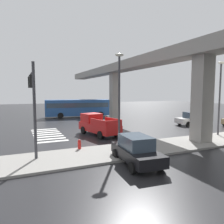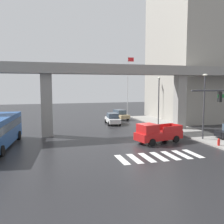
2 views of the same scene
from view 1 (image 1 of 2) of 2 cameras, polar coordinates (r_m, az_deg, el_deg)
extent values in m
plane|color=#232326|center=(24.15, -3.14, -4.97)|extent=(120.00, 120.00, 0.00)
cube|color=silver|center=(26.03, -17.71, -4.45)|extent=(0.55, 2.80, 0.01)
cube|color=silver|center=(24.95, -17.44, -4.86)|extent=(0.55, 2.80, 0.01)
cube|color=silver|center=(23.88, -17.14, -5.31)|extent=(0.55, 2.80, 0.01)
cube|color=silver|center=(22.80, -16.81, -5.81)|extent=(0.55, 2.80, 0.01)
cube|color=silver|center=(21.73, -16.45, -6.35)|extent=(0.55, 2.80, 0.01)
cube|color=silver|center=(20.66, -16.06, -6.94)|extent=(0.55, 2.80, 0.01)
cube|color=silver|center=(19.60, -15.61, -7.60)|extent=(0.55, 2.80, 0.01)
cube|color=gray|center=(26.62, 8.88, 13.19)|extent=(59.49, 2.43, 1.20)
cube|color=gray|center=(34.19, 0.69, 4.32)|extent=(1.30, 1.30, 7.38)
cube|color=gray|center=(19.50, 22.93, 3.04)|extent=(1.30, 1.30, 7.38)
cube|color=gray|center=(17.56, 13.45, -8.84)|extent=(4.00, 36.00, 0.15)
cube|color=red|center=(21.52, -3.44, -4.15)|extent=(5.40, 3.01, 0.80)
cube|color=red|center=(22.61, -5.49, -1.52)|extent=(2.05, 2.09, 0.90)
cube|color=#3F5160|center=(23.01, -6.10, -1.41)|extent=(0.48, 1.65, 0.77)
cube|color=red|center=(19.99, -3.72, -2.86)|extent=(2.61, 0.70, 0.60)
cube|color=red|center=(20.99, 0.27, -2.45)|extent=(2.61, 0.70, 0.60)
cube|color=red|center=(19.40, 0.64, -3.10)|extent=(0.50, 1.72, 0.60)
cylinder|color=black|center=(22.46, -7.61, -4.82)|extent=(0.80, 0.45, 0.76)
cylinder|color=black|center=(23.38, -3.74, -4.37)|extent=(0.80, 0.45, 0.76)
cylinder|color=black|center=(19.81, -3.08, -6.16)|extent=(0.80, 0.45, 0.76)
cylinder|color=black|center=(20.85, 1.06, -5.57)|extent=(0.80, 0.45, 0.76)
cube|color=#234C8C|center=(37.20, -9.14, 1.18)|extent=(3.83, 11.03, 2.70)
cube|color=#2D3D4C|center=(37.17, -9.15, 1.90)|extent=(3.81, 10.50, 0.76)
cube|color=#2D3D4C|center=(38.25, -1.16, 1.87)|extent=(2.24, 0.36, 1.49)
cylinder|color=black|center=(39.17, -3.86, -0.25)|extent=(0.47, 1.00, 0.96)
cylinder|color=black|center=(36.80, -3.02, -0.62)|extent=(0.47, 1.00, 0.96)
cylinder|color=black|center=(38.26, -13.77, -0.54)|extent=(0.47, 1.00, 0.96)
cylinder|color=black|center=(35.82, -13.57, -0.93)|extent=(0.47, 1.00, 0.96)
cube|color=silver|center=(29.85, 20.68, -2.07)|extent=(2.10, 4.43, 0.64)
cube|color=#384756|center=(29.83, 20.88, -0.73)|extent=(1.67, 2.35, 0.76)
cylinder|color=black|center=(28.39, 19.71, -3.06)|extent=(0.29, 0.66, 0.64)
cylinder|color=black|center=(29.73, 17.62, -2.63)|extent=(0.29, 0.66, 0.64)
cylinder|color=black|center=(30.12, 23.66, -2.73)|extent=(0.29, 0.66, 0.64)
cylinder|color=black|center=(31.40, 21.53, -2.34)|extent=(0.29, 0.66, 0.64)
cylinder|color=black|center=(31.00, 27.85, -2.68)|extent=(0.34, 0.67, 0.64)
cube|color=black|center=(13.20, 6.56, -10.97)|extent=(4.43, 2.10, 0.64)
cube|color=#384756|center=(13.11, 6.40, -7.92)|extent=(2.35, 1.67, 0.76)
cylinder|color=black|center=(12.59, 12.90, -13.43)|extent=(0.66, 0.29, 0.64)
cylinder|color=black|center=(11.81, 5.55, -14.61)|extent=(0.66, 0.29, 0.64)
cylinder|color=black|center=(14.81, 7.32, -10.45)|extent=(0.66, 0.29, 0.64)
cylinder|color=black|center=(14.15, 0.94, -11.16)|extent=(0.66, 0.29, 0.64)
cylinder|color=#38383D|center=(14.09, -19.96, -0.03)|extent=(0.18, 0.18, 6.20)
cylinder|color=#38383D|center=(17.27, -20.97, 9.20)|extent=(6.40, 0.14, 0.14)
cube|color=black|center=(15.64, -20.60, 7.73)|extent=(0.24, 0.32, 0.84)
sphere|color=green|center=(15.63, -20.57, 6.77)|extent=(0.17, 0.17, 0.17)
cube|color=black|center=(17.84, -21.02, 7.39)|extent=(0.24, 0.32, 0.84)
sphere|color=green|center=(17.83, -20.99, 6.55)|extent=(0.17, 0.17, 0.17)
cube|color=#19722D|center=(17.46, -20.96, 7.67)|extent=(1.10, 0.04, 0.28)
cylinder|color=#38383D|center=(16.35, 1.93, 2.42)|extent=(0.16, 0.16, 7.00)
ellipsoid|color=beige|center=(16.56, 1.97, 15.03)|extent=(0.44, 0.70, 0.24)
cylinder|color=#38383D|center=(23.19, 26.79, 2.73)|extent=(0.16, 0.16, 7.00)
ellipsoid|color=beige|center=(23.34, 27.18, 11.64)|extent=(0.44, 0.70, 0.24)
cylinder|color=red|center=(16.14, -8.70, -9.02)|extent=(0.24, 0.24, 0.70)
sphere|color=red|center=(16.05, -8.72, -7.67)|extent=(0.22, 0.22, 0.22)
camera|label=2|loc=(35.60, -51.00, 6.08)|focal=39.95mm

